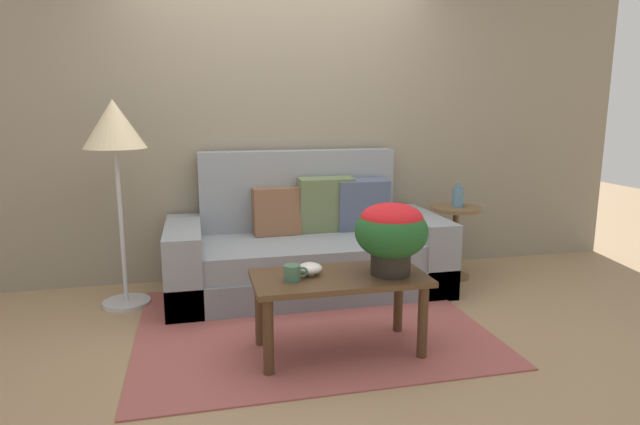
# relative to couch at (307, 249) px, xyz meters

# --- Properties ---
(ground_plane) EXTENTS (14.00, 14.00, 0.00)m
(ground_plane) POSITION_rel_couch_xyz_m (-0.15, -0.78, -0.32)
(ground_plane) COLOR #997A56
(wall_back) EXTENTS (6.40, 0.12, 2.75)m
(wall_back) POSITION_rel_couch_xyz_m (-0.15, 0.49, 1.05)
(wall_back) COLOR gray
(wall_back) RESTS_ON ground
(area_rug) EXTENTS (2.22, 1.79, 0.01)m
(area_rug) POSITION_rel_couch_xyz_m (-0.15, -0.76, -0.32)
(area_rug) COLOR #994C47
(area_rug) RESTS_ON ground
(couch) EXTENTS (2.14, 0.94, 1.08)m
(couch) POSITION_rel_couch_xyz_m (0.00, 0.00, 0.00)
(couch) COLOR slate
(couch) RESTS_ON ground
(coffee_table) EXTENTS (1.01, 0.50, 0.48)m
(coffee_table) POSITION_rel_couch_xyz_m (-0.06, -1.17, 0.07)
(coffee_table) COLOR #442D1B
(coffee_table) RESTS_ON ground
(side_table) EXTENTS (0.41, 0.41, 0.61)m
(side_table) POSITION_rel_couch_xyz_m (1.27, -0.03, 0.10)
(side_table) COLOR brown
(side_table) RESTS_ON ground
(floor_lamp) EXTENTS (0.43, 0.43, 1.49)m
(floor_lamp) POSITION_rel_couch_xyz_m (-1.38, -0.07, 0.92)
(floor_lamp) COLOR #B2B2B7
(floor_lamp) RESTS_ON ground
(potted_plant) EXTENTS (0.42, 0.42, 0.42)m
(potted_plant) POSITION_rel_couch_xyz_m (0.24, -1.22, 0.41)
(potted_plant) COLOR black
(potted_plant) RESTS_ON coffee_table
(coffee_mug) EXTENTS (0.14, 0.10, 0.09)m
(coffee_mug) POSITION_rel_couch_xyz_m (-0.34, -1.20, 0.20)
(coffee_mug) COLOR #3D664C
(coffee_mug) RESTS_ON coffee_table
(snack_bowl) EXTENTS (0.14, 0.14, 0.07)m
(snack_bowl) POSITION_rel_couch_xyz_m (-0.22, -1.13, 0.19)
(snack_bowl) COLOR silver
(snack_bowl) RESTS_ON coffee_table
(table_vase) EXTENTS (0.10, 0.10, 0.21)m
(table_vase) POSITION_rel_couch_xyz_m (1.28, -0.03, 0.38)
(table_vase) COLOR slate
(table_vase) RESTS_ON side_table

